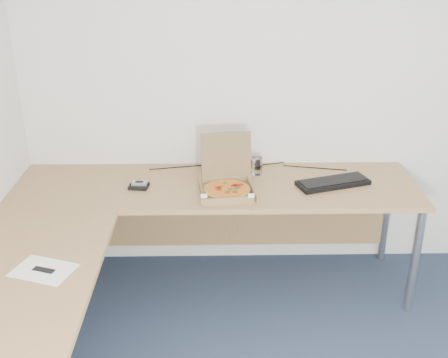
{
  "coord_description": "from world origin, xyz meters",
  "views": [
    {
      "loc": [
        -0.51,
        -1.71,
        2.14
      ],
      "look_at": [
        -0.45,
        1.28,
        0.82
      ],
      "focal_mm": 44.06,
      "sensor_mm": 36.0,
      "label": 1
    }
  ],
  "objects_px": {
    "desk": "(157,222)",
    "pizza_box": "(227,186)",
    "drinking_glass": "(257,166)",
    "wallet": "(139,186)",
    "keyboard": "(333,183)"
  },
  "relations": [
    {
      "from": "drinking_glass",
      "to": "desk",
      "type": "bearing_deg",
      "value": -135.39
    },
    {
      "from": "desk",
      "to": "wallet",
      "type": "xyz_separation_m",
      "value": [
        -0.15,
        0.39,
        0.04
      ]
    },
    {
      "from": "desk",
      "to": "pizza_box",
      "type": "relative_size",
      "value": 6.89
    },
    {
      "from": "pizza_box",
      "to": "keyboard",
      "type": "distance_m",
      "value": 0.67
    },
    {
      "from": "pizza_box",
      "to": "drinking_glass",
      "type": "height_order",
      "value": "pizza_box"
    },
    {
      "from": "drinking_glass",
      "to": "wallet",
      "type": "distance_m",
      "value": 0.77
    },
    {
      "from": "pizza_box",
      "to": "wallet",
      "type": "distance_m",
      "value": 0.54
    },
    {
      "from": "desk",
      "to": "pizza_box",
      "type": "distance_m",
      "value": 0.51
    },
    {
      "from": "pizza_box",
      "to": "drinking_glass",
      "type": "relative_size",
      "value": 3.18
    },
    {
      "from": "desk",
      "to": "drinking_glass",
      "type": "xyz_separation_m",
      "value": [
        0.59,
        0.59,
        0.09
      ]
    },
    {
      "from": "drinking_glass",
      "to": "keyboard",
      "type": "relative_size",
      "value": 0.25
    },
    {
      "from": "keyboard",
      "to": "wallet",
      "type": "relative_size",
      "value": 3.92
    },
    {
      "from": "drinking_glass",
      "to": "wallet",
      "type": "relative_size",
      "value": 0.99
    },
    {
      "from": "pizza_box",
      "to": "wallet",
      "type": "relative_size",
      "value": 3.16
    },
    {
      "from": "desk",
      "to": "pizza_box",
      "type": "height_order",
      "value": "pizza_box"
    }
  ]
}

